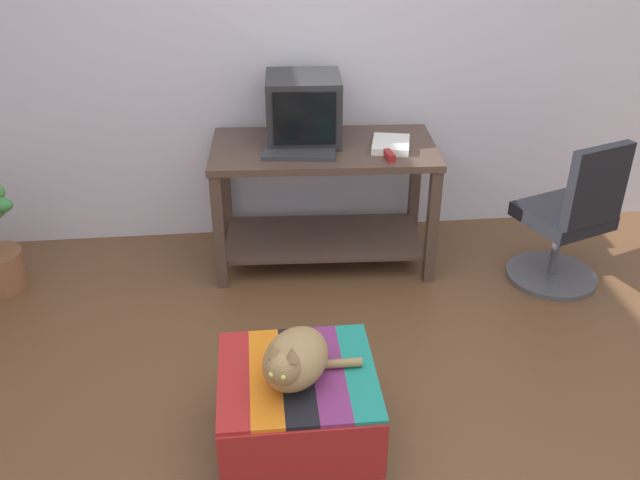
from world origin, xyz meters
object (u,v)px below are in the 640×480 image
desk (323,184)px  ottoman_with_blanket (298,408)px  tv_monitor (303,109)px  office_chair (569,224)px  keyboard (298,154)px  cat (295,360)px  stapler (389,155)px  book (391,144)px

desk → ottoman_with_blanket: 1.56m
desk → tv_monitor: (-0.10, 0.10, 0.42)m
desk → office_chair: size_ratio=1.47×
tv_monitor → keyboard: (-0.05, -0.24, -0.17)m
desk → tv_monitor: tv_monitor is taller
keyboard → cat: (-0.12, -1.40, -0.28)m
cat → stapler: stapler is taller
cat → office_chair: size_ratio=0.51×
book → ottoman_with_blanket: 1.67m
cat → stapler: (0.61, 1.31, 0.29)m
office_chair → keyboard: bearing=-31.0°
stapler → desk: bearing=138.2°
book → keyboard: bearing=-159.0°
cat → book: bearing=91.0°
desk → cat: (-0.28, -1.54, -0.03)m
desk → cat: 1.57m
cat → office_chair: office_chair is taller
desk → ottoman_with_blanket: (-0.27, -1.50, -0.32)m
tv_monitor → cat: 1.71m
tv_monitor → office_chair: size_ratio=0.49×
stapler → office_chair: bearing=-18.2°
ottoman_with_blanket → stapler: (0.60, 1.28, 0.57)m
desk → tv_monitor: 0.44m
keyboard → ottoman_with_blanket: (-0.11, -1.37, -0.57)m
tv_monitor → book: tv_monitor is taller
office_chair → stapler: size_ratio=8.09×
stapler → tv_monitor: bearing=135.7°
tv_monitor → ottoman_with_blanket: tv_monitor is taller
ottoman_with_blanket → tv_monitor: bearing=84.2°
tv_monitor → keyboard: 0.30m
desk → ottoman_with_blanket: bearing=-97.1°
desk → tv_monitor: bearing=139.0°
book → stapler: bearing=-90.7°
desk → keyboard: keyboard is taller
office_chair → book: bearing=-40.4°
ottoman_with_blanket → office_chair: bearing=34.2°
keyboard → book: size_ratio=1.55×
ottoman_with_blanket → stapler: stapler is taller
office_chair → cat: bearing=14.5°
tv_monitor → book: size_ratio=1.69×
keyboard → stapler: size_ratio=3.64×
keyboard → book: book is taller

